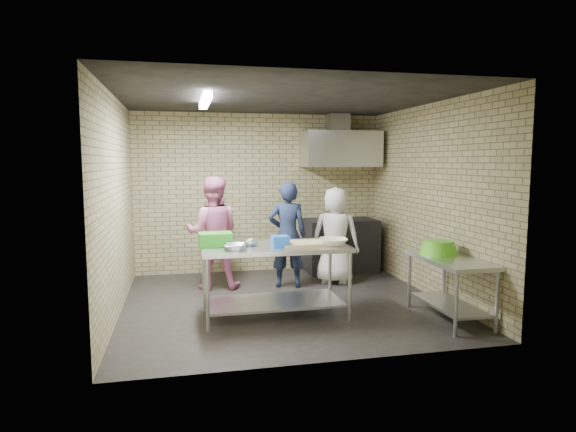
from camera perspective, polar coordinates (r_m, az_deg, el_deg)
The scene contains 25 objects.
floor at distance 6.63m, azimuth -0.48°, elevation -10.14°, with size 4.20×4.20×0.00m, color black.
ceiling at distance 6.41m, azimuth -0.50°, elevation 13.69°, with size 4.20×4.20×0.00m, color black.
back_wall at distance 8.34m, azimuth -3.35°, elevation 2.71°, with size 4.20×0.06×2.70m, color tan.
front_wall at distance 4.45m, azimuth 4.87°, elevation -0.58°, with size 4.20×0.06×2.70m, color tan.
left_wall at distance 6.29m, azimuth -19.56°, elevation 1.12°, with size 0.06×4.00×2.70m, color tan.
right_wall at distance 7.12m, azimuth 16.30°, elevation 1.81°, with size 0.06×4.00×2.70m, color tan.
prep_table at distance 5.97m, azimuth -1.60°, elevation -7.63°, with size 1.76×0.88×0.88m, color silver.
side_counter at distance 6.18m, azimuth 18.49°, elevation -8.10°, with size 0.60×1.20×0.75m, color silver.
stove at distance 8.43m, azimuth 6.19°, elevation -3.44°, with size 1.20×0.70×0.90m, color black.
range_hood at distance 8.36m, azimuth 6.21°, elevation 7.83°, with size 1.30×0.60×0.60m, color silver.
hood_duct at distance 8.52m, azimuth 5.92°, elevation 10.84°, with size 0.35×0.30×0.30m, color #A5A8AD.
wall_shelf at distance 8.63m, azimuth 7.69°, elevation 6.57°, with size 0.80×0.20×0.04m, color #3F2B19.
fluorescent_fixture at distance 6.27m, azimuth -9.72°, elevation 13.20°, with size 0.10×1.25×0.08m, color white.
green_crate at distance 5.89m, azimuth -8.54°, elevation -2.73°, with size 0.39×0.29×0.16m, color green.
blue_tub at distance 5.78m, azimuth -0.94°, elevation -2.99°, with size 0.20×0.20×0.13m, color blue.
cutting_board at distance 5.93m, azimuth 1.75°, elevation -3.23°, with size 0.54×0.41×0.03m, color tan.
mixing_bowl_a at distance 5.60m, azimuth -6.26°, elevation -3.63°, with size 0.28×0.28×0.07m, color silver.
mixing_bowl_b at distance 5.87m, azimuth -4.58°, elevation -3.16°, with size 0.21×0.21×0.07m, color silver.
ceramic_bowl at distance 5.90m, azimuth 5.37°, elevation -3.04°, with size 0.34×0.34×0.08m, color beige.
green_basin at distance 6.29m, azimuth 17.31°, elevation -3.53°, with size 0.46×0.46×0.17m, color #59C626, non-canonical shape.
bottle_red at distance 8.55m, azimuth 6.12°, elevation 7.33°, with size 0.07×0.07×0.18m, color #B22619.
bottle_green at distance 8.69m, azimuth 8.64°, elevation 7.18°, with size 0.06×0.06×0.15m, color green.
man_navy at distance 7.27m, azimuth -0.07°, elevation -2.22°, with size 0.58×0.38×1.59m, color black.
woman_pink at distance 7.29m, azimuth -8.86°, elevation -1.97°, with size 0.81×0.63×1.67m, color #D16F99.
woman_white at distance 7.57m, azimuth 5.59°, elevation -2.27°, with size 0.73×0.48×1.50m, color white.
Camera 1 is at (-1.32, -6.22, 1.89)m, focal length 30.21 mm.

